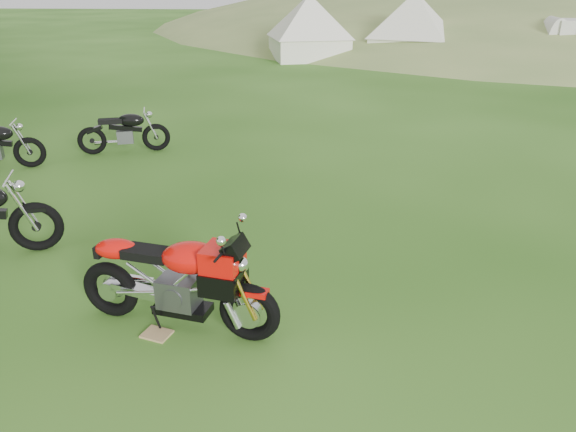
# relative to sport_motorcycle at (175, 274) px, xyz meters

# --- Properties ---
(ground) EXTENTS (120.00, 120.00, 0.00)m
(ground) POSITION_rel_sport_motorcycle_xyz_m (0.77, 0.55, -0.64)
(ground) COLOR #225011
(ground) RESTS_ON ground
(sport_motorcycle) EXTENTS (2.20, 0.99, 1.28)m
(sport_motorcycle) POSITION_rel_sport_motorcycle_xyz_m (0.00, 0.00, 0.00)
(sport_motorcycle) COLOR red
(sport_motorcycle) RESTS_ON ground
(plywood_board) EXTENTS (0.34, 0.30, 0.02)m
(plywood_board) POSITION_rel_sport_motorcycle_xyz_m (-0.20, -0.17, -0.63)
(plywood_board) COLOR tan
(plywood_board) RESTS_ON ground
(vintage_moto_d) EXTENTS (1.87, 0.91, 0.96)m
(vintage_moto_d) POSITION_rel_sport_motorcycle_xyz_m (-2.69, 6.23, -0.16)
(vintage_moto_d) COLOR black
(vintage_moto_d) RESTS_ON ground
(tent_left) EXTENTS (3.79, 3.79, 2.69)m
(tent_left) POSITION_rel_sport_motorcycle_xyz_m (0.70, 20.98, 0.70)
(tent_left) COLOR white
(tent_left) RESTS_ON ground
(tent_mid) EXTENTS (4.04, 4.04, 2.75)m
(tent_mid) POSITION_rel_sport_motorcycle_xyz_m (5.25, 21.15, 0.73)
(tent_mid) COLOR silver
(tent_mid) RESTS_ON ground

